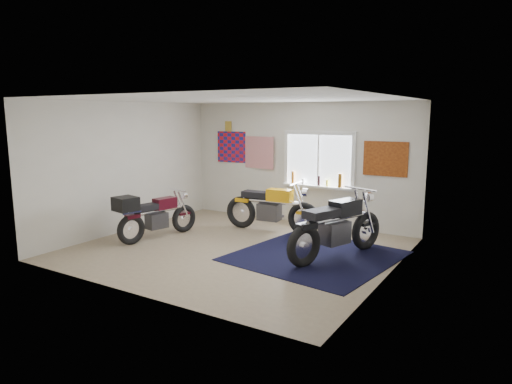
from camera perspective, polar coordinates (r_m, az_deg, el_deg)
The scene contains 10 objects.
ground at distance 8.43m, azimuth -2.41°, elevation -7.12°, with size 5.50×5.50×0.00m, color #9E896B.
room_shell at distance 8.11m, azimuth -2.49°, elevation 4.05°, with size 5.50×5.50×5.50m.
navy_rug at distance 8.08m, azimuth 7.46°, elevation -7.91°, with size 2.50×2.60×0.01m, color black.
window_assembly at distance 10.05m, azimuth 7.83°, elevation 3.51°, with size 1.66×0.17×1.26m.
oil_bottles at distance 10.00m, azimuth 8.06°, elevation 1.50°, with size 1.20×0.09×0.30m.
flag_display at distance 11.19m, azimuth -3.48°, elevation 8.21°, with size 1.60×0.10×1.17m.
triumph_poster at distance 9.56m, azimuth 15.87°, elevation 4.00°, with size 0.90×0.03×0.70m, color #A54C14.
yellow_triumph at distance 9.55m, azimuth 1.90°, elevation -2.16°, with size 2.15×0.64×1.08m.
black_chrome_bike at distance 7.92m, azimuth 10.03°, elevation -4.52°, with size 0.99×2.18×1.17m.
maroon_tourer at distance 9.16m, azimuth -12.87°, elevation -2.84°, with size 0.74×1.84×0.94m.
Camera 1 is at (4.52, -6.68, 2.44)m, focal length 32.00 mm.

